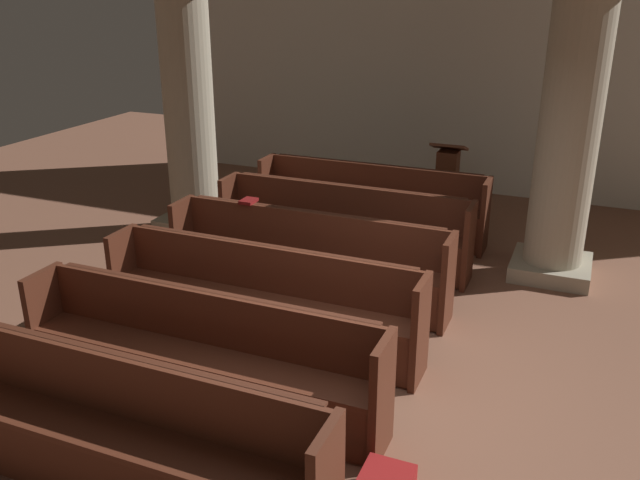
{
  "coord_description": "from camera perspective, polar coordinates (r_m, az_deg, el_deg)",
  "views": [
    {
      "loc": [
        1.48,
        -4.45,
        3.18
      ],
      "look_at": [
        -0.91,
        1.31,
        0.75
      ],
      "focal_mm": 37.87,
      "sensor_mm": 36.0,
      "label": 1
    }
  ],
  "objects": [
    {
      "name": "pew_row_1",
      "position": [
        7.86,
        1.88,
        1.32
      ],
      "size": [
        3.02,
        0.46,
        0.93
      ],
      "color": "#562819",
      "rests_on": "ground"
    },
    {
      "name": "pew_row_2",
      "position": [
        6.97,
        -1.13,
        -1.35
      ],
      "size": [
        3.02,
        0.47,
        0.93
      ],
      "color": "#562819",
      "rests_on": "ground"
    },
    {
      "name": "pillar_far_side",
      "position": [
        8.91,
        -11.1,
        11.88
      ],
      "size": [
        0.93,
        0.93,
        3.43
      ],
      "color": "#9F967E",
      "rests_on": "ground"
    },
    {
      "name": "ground_plane",
      "position": [
        5.67,
        3.56,
        -12.89
      ],
      "size": [
        19.2,
        19.2,
        0.0
      ],
      "primitive_type": "plane",
      "color": "brown"
    },
    {
      "name": "pillar_aisle_side",
      "position": [
        7.68,
        20.4,
        9.5
      ],
      "size": [
        0.93,
        0.93,
        3.43
      ],
      "color": "#9F967E",
      "rests_on": "ground"
    },
    {
      "name": "pew_row_5",
      "position": [
        4.65,
        -17.13,
        -14.95
      ],
      "size": [
        3.02,
        0.47,
        0.93
      ],
      "color": "#562819",
      "rests_on": "ground"
    },
    {
      "name": "hymn_book",
      "position": [
        7.29,
        -6.06,
        3.3
      ],
      "size": [
        0.15,
        0.19,
        0.04
      ],
      "primitive_type": "cube",
      "color": "maroon",
      "rests_on": "pew_row_2"
    },
    {
      "name": "pew_row_3",
      "position": [
        6.12,
        -5.02,
        -4.78
      ],
      "size": [
        3.02,
        0.46,
        0.93
      ],
      "color": "#562819",
      "rests_on": "ground"
    },
    {
      "name": "pew_row_0",
      "position": [
        8.78,
        4.27,
        3.44
      ],
      "size": [
        3.02,
        0.46,
        0.93
      ],
      "color": "#562819",
      "rests_on": "ground"
    },
    {
      "name": "pew_row_4",
      "position": [
        5.34,
        -10.15,
        -9.22
      ],
      "size": [
        3.02,
        0.46,
        0.93
      ],
      "color": "#562819",
      "rests_on": "ground"
    },
    {
      "name": "lectern",
      "position": [
        9.68,
        10.63,
        4.54
      ],
      "size": [
        0.48,
        0.45,
        1.08
      ],
      "color": "#562B1A",
      "rests_on": "ground"
    },
    {
      "name": "back_wall",
      "position": [
        10.68,
        15.06,
        15.58
      ],
      "size": [
        10.0,
        0.16,
        4.5
      ],
      "primitive_type": "cube",
      "color": "silver",
      "rests_on": "ground"
    }
  ]
}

